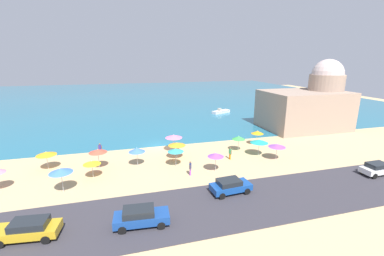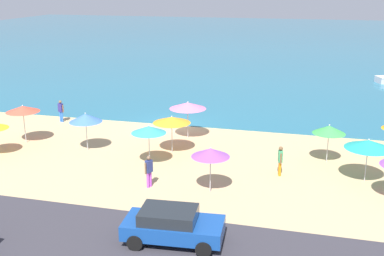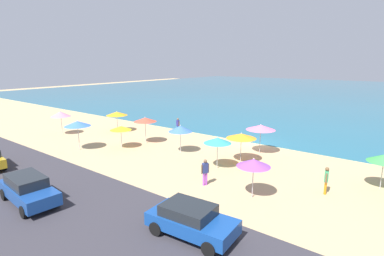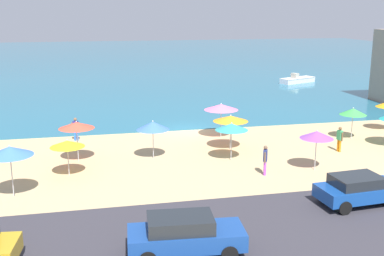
% 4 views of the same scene
% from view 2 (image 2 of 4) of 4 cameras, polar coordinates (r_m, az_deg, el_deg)
% --- Properties ---
extents(ground_plane, '(160.00, 160.00, 0.00)m').
position_cam_2_polar(ground_plane, '(35.66, -2.39, 0.36)').
color(ground_plane, tan).
extents(sea, '(150.00, 110.00, 0.05)m').
position_cam_2_polar(sea, '(88.82, 8.15, 10.22)').
color(sea, '#226782').
rests_on(sea, ground_plane).
extents(coastal_road, '(80.00, 8.00, 0.06)m').
position_cam_2_polar(coastal_road, '(20.47, -17.64, -13.63)').
color(coastal_road, '#343239').
rests_on(coastal_road, ground_plane).
extents(beach_umbrella_1, '(1.90, 1.90, 2.30)m').
position_cam_2_polar(beach_umbrella_1, '(28.87, 15.94, -0.18)').
color(beach_umbrella_1, '#B2B2B7').
rests_on(beach_umbrella_1, ground_plane).
extents(beach_umbrella_3, '(2.15, 2.15, 2.56)m').
position_cam_2_polar(beach_umbrella_3, '(32.98, -19.42, 2.15)').
color(beach_umbrella_3, '#B2B2B7').
rests_on(beach_umbrella_3, ground_plane).
extents(beach_umbrella_4, '(2.04, 2.04, 2.43)m').
position_cam_2_polar(beach_umbrella_4, '(30.49, -12.50, 1.18)').
color(beach_umbrella_4, '#B2B2B7').
rests_on(beach_umbrella_4, ground_plane).
extents(beach_umbrella_7, '(1.92, 1.92, 2.39)m').
position_cam_2_polar(beach_umbrella_7, '(23.76, 2.21, -2.92)').
color(beach_umbrella_7, '#B2B2B7').
rests_on(beach_umbrella_7, ground_plane).
extents(beach_umbrella_8, '(2.02, 2.02, 2.40)m').
position_cam_2_polar(beach_umbrella_8, '(27.44, -5.15, -0.18)').
color(beach_umbrella_8, '#B2B2B7').
rests_on(beach_umbrella_8, ground_plane).
extents(beach_umbrella_9, '(2.46, 2.46, 2.54)m').
position_cam_2_polar(beach_umbrella_9, '(32.10, -0.50, 2.67)').
color(beach_umbrella_9, '#B2B2B7').
rests_on(beach_umbrella_9, ground_plane).
extents(beach_umbrella_10, '(2.32, 2.32, 2.35)m').
position_cam_2_polar(beach_umbrella_10, '(29.39, -2.41, 0.97)').
color(beach_umbrella_10, '#B2B2B7').
rests_on(beach_umbrella_10, ground_plane).
extents(beach_umbrella_11, '(2.45, 2.45, 2.36)m').
position_cam_2_polar(beach_umbrella_11, '(26.68, 20.18, -1.82)').
color(beach_umbrella_11, '#B2B2B7').
rests_on(beach_umbrella_11, ground_plane).
extents(bather_0, '(0.35, 0.53, 1.71)m').
position_cam_2_polar(bather_0, '(24.79, -5.13, -4.94)').
color(bather_0, '#A747C0').
rests_on(bather_0, ground_plane).
extents(bather_1, '(0.55, 0.31, 1.67)m').
position_cam_2_polar(bather_1, '(37.52, -15.28, 2.09)').
color(bather_1, blue).
rests_on(bather_1, ground_plane).
extents(bather_2, '(0.29, 0.56, 1.66)m').
position_cam_2_polar(bather_2, '(26.60, 10.42, -3.67)').
color(bather_2, orange).
rests_on(bather_2, ground_plane).
extents(parked_car_0, '(4.14, 2.20, 1.43)m').
position_cam_2_polar(parked_car_0, '(19.71, -2.36, -11.39)').
color(parked_car_0, '#154291').
rests_on(parked_car_0, coastal_road).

